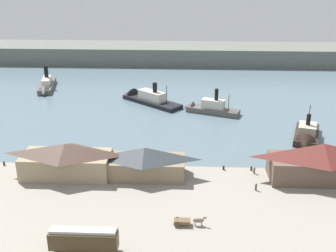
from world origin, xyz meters
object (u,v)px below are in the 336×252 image
(ferry_approaching_east, at_px, (145,98))
(ferry_mid_harbor, at_px, (208,108))
(mooring_post_center_west, at_px, (4,164))
(ferry_shed_west_terminal, at_px, (322,162))
(mooring_post_center_east, at_px, (251,169))
(street_tram, at_px, (84,239))
(ferry_outer_harbor, at_px, (46,86))
(pedestrian_near_east_shed, at_px, (256,187))
(ferry_departing_north, at_px, (306,136))
(pedestrian_near_west_shed, at_px, (254,170))
(ferry_shed_east_terminal, at_px, (66,159))
(mooring_post_west, at_px, (224,168))
(ferry_shed_customs_shed, at_px, (145,162))
(horse_cart, at_px, (188,221))

(ferry_approaching_east, bearing_deg, ferry_mid_harbor, -26.27)
(mooring_post_center_west, bearing_deg, ferry_shed_west_terminal, -2.72)
(mooring_post_center_east, relative_size, ferry_mid_harbor, 0.05)
(street_tram, relative_size, ferry_outer_harbor, 0.51)
(pedestrian_near_east_shed, xyz_separation_m, mooring_post_center_west, (-56.32, 8.73, -0.32))
(ferry_outer_harbor, height_order, ferry_departing_north, ferry_outer_harbor)
(ferry_mid_harbor, bearing_deg, ferry_approaching_east, 153.73)
(pedestrian_near_east_shed, height_order, ferry_departing_north, ferry_departing_north)
(pedestrian_near_east_shed, xyz_separation_m, ferry_mid_harbor, (-7.77, 51.02, -0.44))
(pedestrian_near_east_shed, height_order, mooring_post_center_east, pedestrian_near_east_shed)
(pedestrian_near_west_shed, xyz_separation_m, mooring_post_center_east, (-0.41, 1.51, -0.33))
(ferry_shed_east_terminal, bearing_deg, mooring_post_west, 7.03)
(ferry_shed_west_terminal, distance_m, street_tram, 52.22)
(ferry_shed_customs_shed, height_order, ferry_departing_north, ferry_departing_north)
(ferry_shed_east_terminal, xyz_separation_m, ferry_mid_harbor, (32.65, 46.32, -3.48))
(pedestrian_near_east_shed, xyz_separation_m, pedestrian_near_west_shed, (0.70, 7.39, 0.01))
(ferry_shed_customs_shed, height_order, mooring_post_west, ferry_shed_customs_shed)
(ferry_mid_harbor, xyz_separation_m, ferry_departing_north, (25.52, -21.67, -0.20))
(mooring_post_center_east, distance_m, ferry_departing_north, 26.89)
(ferry_outer_harbor, height_order, ferry_approaching_east, ferry_outer_harbor)
(pedestrian_near_west_shed, distance_m, mooring_post_center_east, 1.60)
(mooring_post_center_west, distance_m, mooring_post_west, 50.41)
(ferry_mid_harbor, bearing_deg, pedestrian_near_west_shed, -79.01)
(ferry_departing_north, bearing_deg, pedestrian_near_west_shed, -127.82)
(horse_cart, xyz_separation_m, ferry_mid_harbor, (6.08, 64.02, -0.60))
(pedestrian_near_west_shed, xyz_separation_m, ferry_approaching_east, (-29.66, 54.10, -0.68))
(horse_cart, xyz_separation_m, mooring_post_west, (7.94, 21.95, -0.47))
(horse_cart, bearing_deg, ferry_shed_east_terminal, 146.33)
(pedestrian_near_west_shed, height_order, ferry_approaching_east, ferry_approaching_east)
(mooring_post_west, bearing_deg, ferry_approaching_east, 113.69)
(pedestrian_near_west_shed, xyz_separation_m, mooring_post_west, (-6.62, 1.57, -0.33))
(ferry_shed_east_terminal, distance_m, pedestrian_near_west_shed, 41.32)
(ferry_mid_harbor, relative_size, ferry_departing_north, 1.07)
(ferry_shed_west_terminal, height_order, ferry_departing_north, ferry_shed_west_terminal)
(ferry_shed_west_terminal, distance_m, ferry_departing_north, 24.57)
(ferry_shed_customs_shed, xyz_separation_m, pedestrian_near_west_shed, (24.09, 2.16, -2.61))
(ferry_shed_customs_shed, bearing_deg, ferry_approaching_east, 95.65)
(street_tram, relative_size, pedestrian_near_east_shed, 6.51)
(ferry_approaching_east, bearing_deg, mooring_post_center_east, -60.91)
(ferry_shed_west_terminal, bearing_deg, ferry_departing_north, 82.04)
(ferry_shed_west_terminal, xyz_separation_m, street_tram, (-44.89, -26.61, -1.71))
(ferry_departing_north, bearing_deg, mooring_post_center_west, -164.44)
(ferry_shed_east_terminal, xyz_separation_m, mooring_post_center_west, (-15.90, 4.03, -3.36))
(ferry_outer_harbor, xyz_separation_m, ferry_departing_north, (85.20, -44.63, -0.23))
(ferry_shed_west_terminal, distance_m, ferry_outer_harbor, 106.88)
(mooring_post_center_east, bearing_deg, ferry_shed_customs_shed, -171.18)
(ferry_approaching_east, bearing_deg, pedestrian_near_west_shed, -61.26)
(street_tram, relative_size, horse_cart, 1.90)
(ferry_shed_west_terminal, bearing_deg, mooring_post_center_west, 177.28)
(ferry_shed_customs_shed, relative_size, mooring_post_center_east, 19.69)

